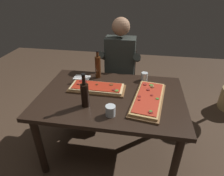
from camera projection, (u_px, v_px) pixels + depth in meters
name	position (u px, v px, depth m)	size (l,w,h in m)	color
ground_plane	(111.00, 148.00, 2.22)	(6.40, 6.40, 0.00)	#4C3828
dining_table	(111.00, 103.00, 1.90)	(1.40, 0.96, 0.74)	black
pizza_rectangular_front	(97.00, 88.00, 1.93)	(0.57, 0.24, 0.05)	brown
pizza_rectangular_left	(148.00, 99.00, 1.76)	(0.36, 0.67, 0.05)	brown
wine_bottle_dark	(98.00, 67.00, 2.11)	(0.06, 0.06, 0.31)	#47230F
oil_bottle_amber	(85.00, 94.00, 1.63)	(0.07, 0.07, 0.32)	black
tumbler_near_camera	(110.00, 111.00, 1.56)	(0.08, 0.08, 0.09)	silver
tumbler_far_side	(144.00, 77.00, 2.09)	(0.07, 0.07, 0.09)	silver
napkin_cutlery_set	(82.00, 78.00, 2.16)	(0.18, 0.11, 0.01)	white
diner_chair	(120.00, 78.00, 2.71)	(0.44, 0.44, 0.87)	black
seated_diner	(120.00, 65.00, 2.47)	(0.53, 0.41, 1.33)	#23232D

